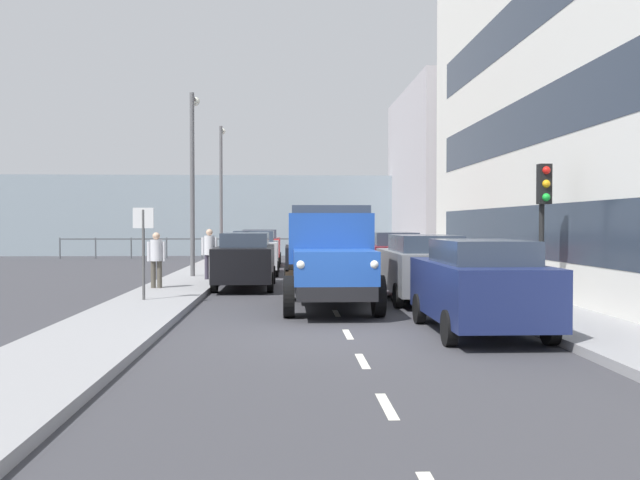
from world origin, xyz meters
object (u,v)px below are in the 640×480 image
car_black_oppositeside_0 (245,259)px  lamp_post_far (221,181)px  car_red_oppositeside_2 (260,247)px  street_sign (143,237)px  car_navy_kerbside_near (479,285)px  car_silver_oppositeside_1 (254,252)px  pedestrian_with_bag (209,250)px  car_maroon_kerbside_2 (392,257)px  pedestrian_by_lamp (156,255)px  car_grey_kerbside_1 (423,267)px  traffic_light_near (543,203)px  lamp_post_promenade (193,167)px  truck_vintage_blue (330,259)px

car_black_oppositeside_0 → lamp_post_far: lamp_post_far is taller
car_red_oppositeside_2 → street_sign: size_ratio=1.79×
car_navy_kerbside_near → car_silver_oppositeside_1: 15.62m
car_red_oppositeside_2 → pedestrian_with_bag: (1.30, 9.75, 0.24)m
car_maroon_kerbside_2 → car_silver_oppositeside_1: (4.81, -4.35, 0.00)m
lamp_post_far → car_maroon_kerbside_2: bearing=118.3°
car_red_oppositeside_2 → lamp_post_far: 4.84m
lamp_post_far → street_sign: bearing=89.7°
pedestrian_by_lamp → pedestrian_with_bag: bearing=-111.2°
car_grey_kerbside_1 → traffic_light_near: 3.63m
car_grey_kerbside_1 → car_black_oppositeside_0: (4.81, -3.91, -0.00)m
car_maroon_kerbside_2 → pedestrian_with_bag: pedestrian_with_bag is taller
pedestrian_by_lamp → car_silver_oppositeside_1: bearing=-109.0°
lamp_post_promenade → pedestrian_with_bag: bearing=115.4°
pedestrian_by_lamp → street_sign: bearing=95.1°
pedestrian_with_bag → lamp_post_far: bearing=-86.4°
car_black_oppositeside_0 → street_sign: (2.20, 4.55, 0.79)m
car_black_oppositeside_0 → car_red_oppositeside_2: size_ratio=1.16×
car_silver_oppositeside_1 → pedestrian_by_lamp: pedestrian_by_lamp is taller
car_maroon_kerbside_2 → lamp_post_far: bearing=-61.7°
car_grey_kerbside_1 → pedestrian_by_lamp: size_ratio=2.80×
lamp_post_promenade → lamp_post_far: size_ratio=0.95×
car_grey_kerbside_1 → car_silver_oppositeside_1: same height
car_maroon_kerbside_2 → street_sign: bearing=40.3°
car_black_oppositeside_0 → lamp_post_promenade: size_ratio=0.72×
car_black_oppositeside_0 → car_red_oppositeside_2: 11.35m
pedestrian_by_lamp → lamp_post_promenade: 5.49m
traffic_light_near → street_sign: traffic_light_near is taller
car_grey_kerbside_1 → pedestrian_with_bag: (6.11, -5.51, 0.24)m
car_black_oppositeside_0 → car_red_oppositeside_2: bearing=-90.0°
street_sign → lamp_post_far: bearing=-90.3°
lamp_post_far → lamp_post_promenade: bearing=90.2°
truck_vintage_blue → car_navy_kerbside_near: 4.42m
car_navy_kerbside_near → pedestrian_with_bag: pedestrian_with_bag is taller
car_navy_kerbside_near → street_sign: street_sign is taller
car_navy_kerbside_near → traffic_light_near: 3.96m
car_red_oppositeside_2 → pedestrian_with_bag: size_ratio=2.40×
lamp_post_promenade → street_sign: size_ratio=2.88×
car_maroon_kerbside_2 → car_navy_kerbside_near: bearing=90.0°
pedestrian_by_lamp → pedestrian_with_bag: 3.27m
car_maroon_kerbside_2 → lamp_post_promenade: bearing=-14.6°
car_maroon_kerbside_2 → pedestrian_by_lamp: bearing=21.3°
car_grey_kerbside_1 → lamp_post_promenade: (6.86, -7.09, 3.11)m
truck_vintage_blue → lamp_post_promenade: size_ratio=0.87×
car_red_oppositeside_2 → lamp_post_promenade: lamp_post_promenade is taller
pedestrian_with_bag → lamp_post_promenade: bearing=-64.6°
car_red_oppositeside_2 → car_black_oppositeside_0: bearing=90.0°
lamp_post_far → car_black_oppositeside_0: bearing=98.4°
car_red_oppositeside_2 → car_silver_oppositeside_1: bearing=90.0°
car_red_oppositeside_2 → street_sign: (2.20, 15.89, 0.79)m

